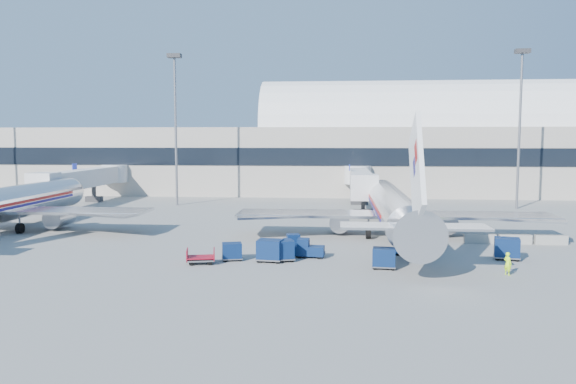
# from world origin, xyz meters

# --- Properties ---
(ground) EXTENTS (260.00, 260.00, 0.00)m
(ground) POSITION_xyz_m (0.00, 0.00, 0.00)
(ground) COLOR gray
(ground) RESTS_ON ground
(terminal) EXTENTS (170.00, 28.15, 21.00)m
(terminal) POSITION_xyz_m (-13.60, 55.96, 7.52)
(terminal) COLOR #B2AA9E
(terminal) RESTS_ON ground
(airliner_main) EXTENTS (32.00, 37.26, 12.07)m
(airliner_main) POSITION_xyz_m (10.00, 4.51, 2.93)
(airliner_main) COLOR silver
(airliner_main) RESTS_ON ground
(airliner_mid) EXTENTS (32.00, 37.26, 12.07)m
(airliner_mid) POSITION_xyz_m (-32.00, 4.51, 2.93)
(airliner_mid) COLOR silver
(airliner_mid) RESTS_ON ground
(jetbridge_near) EXTENTS (4.40, 27.50, 6.25)m
(jetbridge_near) POSITION_xyz_m (7.60, 30.81, 3.93)
(jetbridge_near) COLOR silver
(jetbridge_near) RESTS_ON ground
(jetbridge_mid) EXTENTS (4.40, 27.50, 6.25)m
(jetbridge_mid) POSITION_xyz_m (-34.40, 30.81, 3.93)
(jetbridge_mid) COLOR silver
(jetbridge_mid) RESTS_ON ground
(mast_west) EXTENTS (2.00, 1.20, 22.60)m
(mast_west) POSITION_xyz_m (-20.00, 30.00, 14.79)
(mast_west) COLOR slate
(mast_west) RESTS_ON ground
(mast_east) EXTENTS (2.00, 1.20, 22.60)m
(mast_east) POSITION_xyz_m (30.00, 30.00, 14.79)
(mast_east) COLOR slate
(mast_east) RESTS_ON ground
(barrier_near) EXTENTS (3.00, 0.55, 0.90)m
(barrier_near) POSITION_xyz_m (18.00, 2.00, 0.45)
(barrier_near) COLOR #9E9E96
(barrier_near) RESTS_ON ground
(barrier_mid) EXTENTS (3.00, 0.55, 0.90)m
(barrier_mid) POSITION_xyz_m (21.30, 2.00, 0.45)
(barrier_mid) COLOR #9E9E96
(barrier_mid) RESTS_ON ground
(barrier_far) EXTENTS (3.00, 0.55, 0.90)m
(barrier_far) POSITION_xyz_m (24.60, 2.00, 0.45)
(barrier_far) COLOR #9E9E96
(barrier_far) RESTS_ON ground
(tug_lead) EXTENTS (2.56, 1.42, 1.61)m
(tug_lead) POSITION_xyz_m (1.85, -5.86, 0.73)
(tug_lead) COLOR #091D46
(tug_lead) RESTS_ON ground
(tug_right) EXTENTS (2.59, 2.00, 1.51)m
(tug_right) POSITION_xyz_m (10.35, -4.34, 0.69)
(tug_right) COLOR #091D46
(tug_right) RESTS_ON ground
(tug_left) EXTENTS (1.81, 2.75, 1.64)m
(tug_left) POSITION_xyz_m (0.29, -3.51, 0.75)
(tug_left) COLOR #091D46
(tug_left) RESTS_ON ground
(cart_train_a) EXTENTS (2.35, 2.06, 1.75)m
(cart_train_a) POSITION_xyz_m (-0.28, -7.54, 0.93)
(cart_train_a) COLOR #091D46
(cart_train_a) RESTS_ON ground
(cart_train_b) EXTENTS (2.25, 1.83, 1.82)m
(cart_train_b) POSITION_xyz_m (-1.22, -7.81, 0.97)
(cart_train_b) COLOR #091D46
(cart_train_b) RESTS_ON ground
(cart_train_c) EXTENTS (1.92, 1.64, 1.46)m
(cart_train_c) POSITION_xyz_m (-4.40, -7.60, 0.78)
(cart_train_c) COLOR #091D46
(cart_train_c) RESTS_ON ground
(cart_solo_near) EXTENTS (1.97, 1.59, 1.62)m
(cart_solo_near) POSITION_xyz_m (7.91, -9.47, 0.86)
(cart_solo_near) COLOR #091D46
(cart_solo_near) RESTS_ON ground
(cart_solo_far) EXTENTS (2.37, 2.00, 1.83)m
(cart_solo_far) POSITION_xyz_m (18.40, -5.26, 0.98)
(cart_solo_far) COLOR #091D46
(cart_solo_far) RESTS_ON ground
(cart_open_red) EXTENTS (2.53, 2.02, 0.60)m
(cart_open_red) POSITION_xyz_m (-6.65, -9.10, 0.43)
(cart_open_red) COLOR slate
(cart_open_red) RESTS_ON ground
(ramp_worker) EXTENTS (0.70, 0.75, 1.72)m
(ramp_worker) POSITION_xyz_m (16.87, -10.73, 0.86)
(ramp_worker) COLOR #BAFF1A
(ramp_worker) RESTS_ON ground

